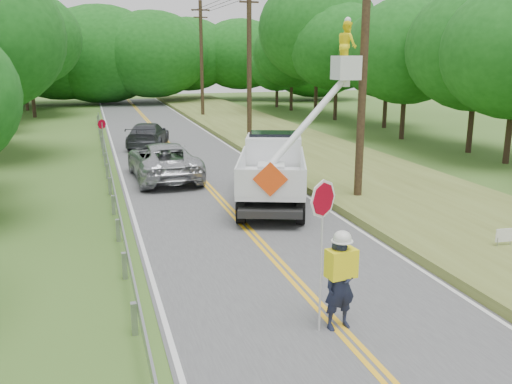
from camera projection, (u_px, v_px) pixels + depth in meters
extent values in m
plane|color=#395B1F|center=(339.00, 329.00, 11.45)|extent=(140.00, 140.00, 0.00)
cube|color=#4B4B4D|center=(204.00, 182.00, 24.45)|extent=(7.20, 96.00, 0.02)
cube|color=yellow|center=(202.00, 182.00, 24.41)|extent=(0.12, 96.00, 0.00)
cube|color=yellow|center=(206.00, 182.00, 24.47)|extent=(0.12, 96.00, 0.00)
cube|color=silver|center=(125.00, 187.00, 23.47)|extent=(0.12, 96.00, 0.00)
cube|color=silver|center=(277.00, 177.00, 25.41)|extent=(0.12, 96.00, 0.00)
cube|color=#96989E|center=(134.00, 319.00, 11.15)|extent=(0.12, 0.14, 0.70)
cube|color=#96989E|center=(125.00, 266.00, 13.93)|extent=(0.12, 0.14, 0.70)
cube|color=#96989E|center=(118.00, 230.00, 16.72)|extent=(0.12, 0.14, 0.70)
cube|color=#96989E|center=(113.00, 205.00, 19.50)|extent=(0.12, 0.14, 0.70)
cube|color=#96989E|center=(110.00, 186.00, 22.28)|extent=(0.12, 0.14, 0.70)
cube|color=#96989E|center=(107.00, 171.00, 25.07)|extent=(0.12, 0.14, 0.70)
cube|color=#96989E|center=(105.00, 160.00, 27.85)|extent=(0.12, 0.14, 0.70)
cube|color=#96989E|center=(103.00, 150.00, 30.64)|extent=(0.12, 0.14, 0.70)
cube|color=#96989E|center=(102.00, 142.00, 33.42)|extent=(0.12, 0.14, 0.70)
cube|color=#96989E|center=(100.00, 135.00, 36.21)|extent=(0.12, 0.14, 0.70)
cube|color=#96989E|center=(99.00, 129.00, 38.99)|extent=(0.12, 0.14, 0.70)
cube|color=#96989E|center=(98.00, 124.00, 41.77)|extent=(0.12, 0.14, 0.70)
cube|color=#96989E|center=(98.00, 120.00, 44.56)|extent=(0.12, 0.14, 0.70)
cube|color=#96989E|center=(110.00, 170.00, 24.11)|extent=(0.05, 48.00, 0.34)
cylinder|color=black|center=(363.00, 70.00, 19.98)|extent=(0.30, 0.30, 10.00)
cylinder|color=black|center=(249.00, 63.00, 33.90)|extent=(0.30, 0.30, 10.00)
cube|color=black|center=(249.00, 2.00, 33.02)|extent=(1.20, 0.10, 0.10)
cylinder|color=black|center=(202.00, 60.00, 47.82)|extent=(0.30, 0.30, 10.00)
cube|color=black|center=(200.00, 10.00, 46.79)|extent=(1.60, 0.12, 0.12)
cube|color=black|center=(201.00, 17.00, 46.94)|extent=(1.20, 0.10, 0.10)
cube|color=brown|center=(349.00, 170.00, 26.40)|extent=(7.00, 96.00, 0.30)
cylinder|color=#332319|center=(33.00, 95.00, 48.93)|extent=(0.32, 0.32, 3.98)
ellipsoid|color=#144E14|center=(27.00, 39.00, 47.74)|extent=(9.28, 9.28, 8.17)
cylinder|color=#332319|center=(26.00, 92.00, 54.85)|extent=(0.32, 0.32, 3.77)
ellipsoid|color=#144E14|center=(21.00, 44.00, 53.72)|extent=(8.80, 8.80, 7.75)
cylinder|color=#332319|center=(509.00, 132.00, 28.30)|extent=(0.32, 0.32, 3.31)
cylinder|color=#332319|center=(471.00, 123.00, 31.46)|extent=(0.32, 0.32, 3.42)
ellipsoid|color=#144E14|center=(478.00, 48.00, 30.44)|extent=(7.98, 7.98, 7.02)
cylinder|color=#332319|center=(403.00, 114.00, 36.46)|extent=(0.32, 0.32, 3.34)
ellipsoid|color=#144E14|center=(407.00, 51.00, 35.45)|extent=(7.80, 7.80, 6.86)
cylinder|color=#332319|center=(385.00, 107.00, 42.14)|extent=(0.32, 0.32, 3.22)
ellipsoid|color=#144E14|center=(388.00, 54.00, 41.17)|extent=(7.52, 7.52, 6.62)
cylinder|color=#332319|center=(336.00, 99.00, 47.06)|extent=(0.32, 0.32, 3.61)
ellipsoid|color=#144E14|center=(337.00, 46.00, 45.98)|extent=(8.42, 8.42, 7.41)
cylinder|color=#332319|center=(316.00, 92.00, 49.39)|extent=(0.32, 0.32, 4.46)
ellipsoid|color=#144E14|center=(318.00, 29.00, 48.06)|extent=(10.41, 10.41, 9.16)
cylinder|color=#332319|center=(291.00, 94.00, 55.00)|extent=(0.32, 0.32, 3.31)
ellipsoid|color=#144E14|center=(292.00, 52.00, 54.00)|extent=(7.71, 7.71, 6.79)
cylinder|color=#332319|center=(277.00, 96.00, 58.46)|extent=(0.32, 0.32, 2.45)
ellipsoid|color=#144E14|center=(277.00, 67.00, 57.72)|extent=(5.71, 5.71, 5.03)
ellipsoid|color=#144E14|center=(14.00, 54.00, 59.86)|extent=(11.61, 8.71, 8.71)
ellipsoid|color=#144E14|center=(60.00, 54.00, 60.40)|extent=(13.29, 9.97, 9.97)
ellipsoid|color=#144E14|center=(101.00, 54.00, 61.38)|extent=(14.45, 10.84, 10.84)
ellipsoid|color=#144E14|center=(152.00, 54.00, 61.28)|extent=(12.80, 9.60, 9.60)
ellipsoid|color=#144E14|center=(188.00, 54.00, 65.72)|extent=(11.57, 8.67, 8.67)
ellipsoid|color=#144E14|center=(241.00, 54.00, 66.78)|extent=(11.28, 8.46, 8.46)
ellipsoid|color=#144E14|center=(274.00, 54.00, 67.05)|extent=(10.85, 8.14, 8.14)
ellipsoid|color=#144E14|center=(316.00, 54.00, 66.49)|extent=(13.79, 10.34, 10.34)
imported|color=#191E33|center=(340.00, 284.00, 11.24)|extent=(0.77, 0.56, 1.97)
cube|color=yellow|center=(341.00, 263.00, 11.13)|extent=(0.65, 0.44, 0.60)
ellipsoid|color=silver|center=(342.00, 238.00, 10.99)|extent=(0.37, 0.37, 0.29)
cylinder|color=#B7B7B7|center=(321.00, 268.00, 11.01)|extent=(0.04, 0.04, 2.75)
cylinder|color=#950017|center=(323.00, 199.00, 10.65)|extent=(0.70, 0.42, 0.79)
cylinder|color=black|center=(241.00, 209.00, 18.43)|extent=(0.60, 1.00, 0.96)
cylinder|color=black|center=(300.00, 210.00, 18.33)|extent=(0.60, 1.00, 0.96)
cylinder|color=black|center=(245.00, 195.00, 20.36)|extent=(0.60, 1.00, 0.96)
cylinder|color=black|center=(299.00, 195.00, 20.26)|extent=(0.60, 1.00, 0.96)
cylinder|color=black|center=(249.00, 180.00, 22.77)|extent=(0.60, 1.00, 0.96)
cylinder|color=black|center=(297.00, 180.00, 22.68)|extent=(0.60, 1.00, 0.96)
cube|color=black|center=(272.00, 191.00, 20.58)|extent=(4.12, 6.72, 0.25)
cube|color=silver|center=(272.00, 182.00, 19.79)|extent=(3.70, 5.09, 0.22)
cube|color=silver|center=(241.00, 169.00, 19.72)|extent=(1.60, 4.34, 0.90)
cube|color=silver|center=(303.00, 169.00, 19.61)|extent=(1.60, 4.34, 0.90)
cube|color=silver|center=(270.00, 183.00, 17.46)|extent=(2.18, 0.83, 0.90)
cube|color=silver|center=(274.00, 157.00, 23.00)|extent=(2.75, 2.54, 1.80)
cube|color=black|center=(274.00, 141.00, 23.03)|extent=(2.31, 1.89, 0.75)
cube|color=silver|center=(271.00, 176.00, 18.60)|extent=(1.15, 1.15, 0.80)
cube|color=silver|center=(346.00, 68.00, 19.77)|extent=(0.85, 0.85, 0.85)
imported|color=yellow|center=(347.00, 45.00, 19.57)|extent=(0.62, 0.80, 1.65)
cube|color=#F44810|center=(270.00, 179.00, 17.36)|extent=(1.08, 0.42, 1.13)
imported|color=#ABADB2|center=(163.00, 161.00, 24.93)|extent=(2.97, 6.09, 1.67)
imported|color=#37393F|center=(148.00, 135.00, 33.59)|extent=(3.34, 5.45, 1.48)
cylinder|color=#96989E|center=(103.00, 144.00, 28.01)|extent=(0.06, 0.06, 2.21)
cylinder|color=#950017|center=(102.00, 124.00, 27.76)|extent=(0.43, 0.31, 0.50)
cube|color=white|center=(505.00, 235.00, 15.48)|extent=(0.55, 0.08, 0.38)
cylinder|color=#96989E|center=(497.00, 247.00, 15.50)|extent=(0.02, 0.02, 0.55)
cylinder|color=#96989E|center=(510.00, 245.00, 15.62)|extent=(0.02, 0.02, 0.55)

